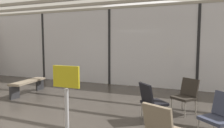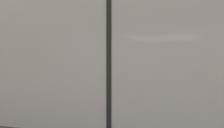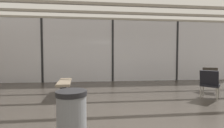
# 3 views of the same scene
# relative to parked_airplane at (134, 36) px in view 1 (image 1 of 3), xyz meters

# --- Properties ---
(ground_plane) EXTENTS (60.00, 60.00, 0.00)m
(ground_plane) POSITION_rel_parked_airplane_xyz_m (0.57, -10.67, -2.22)
(ground_plane) COLOR #38332D
(glass_curtain_wall) EXTENTS (14.00, 0.08, 3.16)m
(glass_curtain_wall) POSITION_rel_parked_airplane_xyz_m (0.57, -5.47, -0.64)
(glass_curtain_wall) COLOR silver
(glass_curtain_wall) RESTS_ON ground
(window_mullion_0) EXTENTS (0.10, 0.12, 3.16)m
(window_mullion_0) POSITION_rel_parked_airplane_xyz_m (-2.93, -5.47, -0.64)
(window_mullion_0) COLOR black
(window_mullion_0) RESTS_ON ground
(window_mullion_1) EXTENTS (0.10, 0.12, 3.16)m
(window_mullion_1) POSITION_rel_parked_airplane_xyz_m (0.57, -5.47, -0.64)
(window_mullion_1) COLOR black
(window_mullion_1) RESTS_ON ground
(window_mullion_2) EXTENTS (0.10, 0.12, 3.16)m
(window_mullion_2) POSITION_rel_parked_airplane_xyz_m (4.07, -5.47, -0.64)
(window_mullion_2) COLOR black
(window_mullion_2) RESTS_ON ground
(parked_airplane) EXTENTS (13.83, 4.44, 4.44)m
(parked_airplane) POSITION_rel_parked_airplane_xyz_m (0.00, 0.00, 0.00)
(parked_airplane) COLOR silver
(parked_airplane) RESTS_ON ground
(lounge_chair_0) EXTENTS (0.71, 0.71, 0.87)m
(lounge_chair_0) POSITION_rel_parked_airplane_xyz_m (4.50, -9.62, -1.72)
(lounge_chair_0) COLOR #33384C
(lounge_chair_0) RESTS_ON ground
(lounge_chair_1) EXTENTS (0.65, 0.67, 0.87)m
(lounge_chair_1) POSITION_rel_parked_airplane_xyz_m (3.62, -10.63, -1.72)
(lounge_chair_1) COLOR #7F705B
(lounge_chair_1) RESTS_ON ground
(lounge_chair_2) EXTENTS (0.69, 0.71, 0.87)m
(lounge_chair_2) POSITION_rel_parked_airplane_xyz_m (3.84, -8.25, -1.72)
(lounge_chair_2) COLOR #28231E
(lounge_chair_2) RESTS_ON ground
(lounge_chair_4) EXTENTS (0.71, 0.71, 0.87)m
(lounge_chair_4) POSITION_rel_parked_airplane_xyz_m (3.13, -9.12, -1.72)
(lounge_chair_4) COLOR black
(lounge_chair_4) RESTS_ON ground
(waiting_bench) EXTENTS (0.57, 1.69, 0.47)m
(waiting_bench) POSITION_rel_parked_airplane_xyz_m (-1.33, -8.23, -1.86)
(waiting_bench) COLOR #7F705B
(waiting_bench) RESTS_ON ground
(info_sign) EXTENTS (0.44, 0.32, 1.44)m
(info_sign) POSITION_rel_parked_airplane_xyz_m (2.31, -11.23, -1.54)
(info_sign) COLOR #333333
(info_sign) RESTS_ON ground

